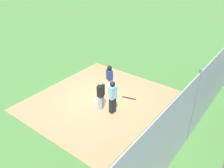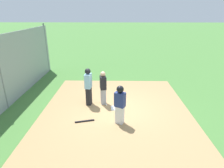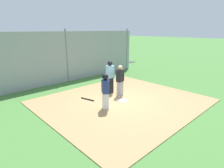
{
  "view_description": "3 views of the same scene",
  "coord_description": "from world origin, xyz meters",
  "px_view_note": "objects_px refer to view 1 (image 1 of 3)",
  "views": [
    {
      "loc": [
        -7.85,
        -6.91,
        7.0
      ],
      "look_at": [
        0.57,
        -0.5,
        0.94
      ],
      "focal_mm": 37.25,
      "sensor_mm": 36.0,
      "label": 1
    },
    {
      "loc": [
        7.59,
        -0.02,
        4.11
      ],
      "look_at": [
        -0.41,
        -0.18,
        1.04
      ],
      "focal_mm": 30.51,
      "sensor_mm": 36.0,
      "label": 2
    },
    {
      "loc": [
        6.03,
        5.68,
        3.33
      ],
      "look_at": [
        0.26,
        -0.42,
        0.83
      ],
      "focal_mm": 29.66,
      "sensor_mm": 36.0,
      "label": 3
    }
  ],
  "objects_px": {
    "home_plate": "(98,100)",
    "baseball": "(102,104)",
    "baseball_bat": "(129,98)",
    "runner": "(110,77)",
    "catcher": "(101,95)",
    "umpire": "(113,97)"
  },
  "relations": [
    {
      "from": "catcher",
      "to": "baseball",
      "type": "bearing_deg",
      "value": -68.13
    },
    {
      "from": "home_plate",
      "to": "runner",
      "type": "xyz_separation_m",
      "value": [
        1.18,
        0.15,
        0.86
      ]
    },
    {
      "from": "umpire",
      "to": "baseball_bat",
      "type": "distance_m",
      "value": 1.76
    },
    {
      "from": "umpire",
      "to": "runner",
      "type": "bearing_deg",
      "value": -40.55
    },
    {
      "from": "baseball_bat",
      "to": "baseball",
      "type": "xyz_separation_m",
      "value": [
        -1.39,
        0.79,
        0.01
      ]
    },
    {
      "from": "runner",
      "to": "catcher",
      "type": "bearing_deg",
      "value": 51.83
    },
    {
      "from": "umpire",
      "to": "runner",
      "type": "relative_size",
      "value": 1.12
    },
    {
      "from": "catcher",
      "to": "runner",
      "type": "bearing_deg",
      "value": -78.38
    },
    {
      "from": "catcher",
      "to": "runner",
      "type": "distance_m",
      "value": 1.81
    },
    {
      "from": "home_plate",
      "to": "baseball",
      "type": "bearing_deg",
      "value": -119.53
    },
    {
      "from": "umpire",
      "to": "baseball",
      "type": "relative_size",
      "value": 23.51
    },
    {
      "from": "umpire",
      "to": "baseball",
      "type": "height_order",
      "value": "umpire"
    },
    {
      "from": "umpire",
      "to": "baseball",
      "type": "xyz_separation_m",
      "value": [
        0.13,
        0.81,
        -0.88
      ]
    },
    {
      "from": "home_plate",
      "to": "umpire",
      "type": "bearing_deg",
      "value": -107.1
    },
    {
      "from": "catcher",
      "to": "baseball",
      "type": "height_order",
      "value": "catcher"
    },
    {
      "from": "home_plate",
      "to": "catcher",
      "type": "height_order",
      "value": "catcher"
    },
    {
      "from": "catcher",
      "to": "umpire",
      "type": "bearing_deg",
      "value": 174.56
    },
    {
      "from": "umpire",
      "to": "home_plate",
      "type": "bearing_deg",
      "value": -9.43
    },
    {
      "from": "baseball_bat",
      "to": "umpire",
      "type": "bearing_deg",
      "value": 75.87
    },
    {
      "from": "baseball",
      "to": "runner",
      "type": "bearing_deg",
      "value": 22.42
    },
    {
      "from": "runner",
      "to": "baseball_bat",
      "type": "relative_size",
      "value": 2.02
    },
    {
      "from": "home_plate",
      "to": "baseball",
      "type": "distance_m",
      "value": 0.51
    }
  ]
}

